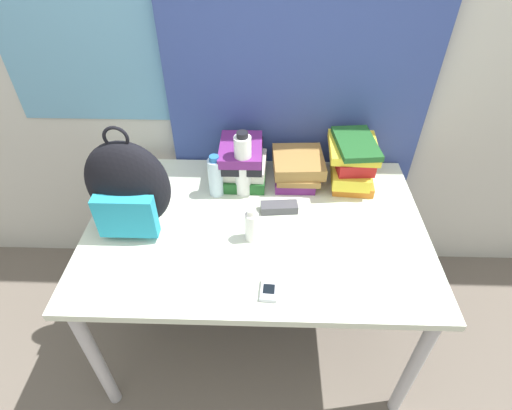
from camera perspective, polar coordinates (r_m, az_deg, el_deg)
wall_back at (r=1.76m, az=0.36°, el=22.44°), size 6.00×0.06×2.50m
curtain_blue at (r=1.71m, az=6.49°, el=21.66°), size 1.13×0.04×2.50m
desk at (r=1.63m, az=-0.00°, el=-4.60°), size 1.33×0.88×0.72m
backpack at (r=1.54m, az=-17.80°, el=2.29°), size 0.31×0.19×0.43m
book_stack_left at (r=1.76m, az=-2.02°, el=6.17°), size 0.22×0.26×0.19m
book_stack_center at (r=1.78m, az=5.85°, el=5.32°), size 0.23×0.25×0.12m
book_stack_right at (r=1.78m, az=13.52°, el=6.14°), size 0.21×0.28×0.22m
water_bottle at (r=1.68m, az=-5.80°, el=4.05°), size 0.06×0.06×0.19m
sports_bottle at (r=1.65m, az=-1.86°, el=5.74°), size 0.07×0.07×0.30m
sunscreen_bottle at (r=1.48m, az=-0.63°, el=-2.95°), size 0.05×0.05×0.14m
cell_phone at (r=1.36m, az=1.85°, el=-12.10°), size 0.06×0.09×0.02m
sunglasses_case at (r=1.63m, az=3.33°, el=-0.35°), size 0.15×0.07×0.04m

